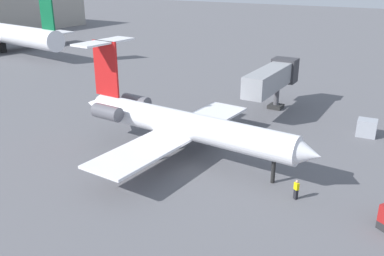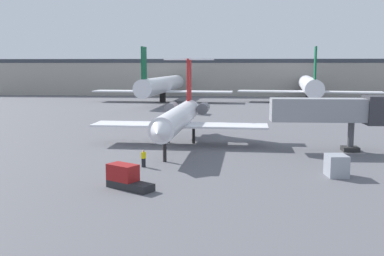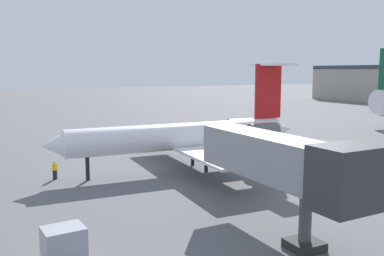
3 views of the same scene
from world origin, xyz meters
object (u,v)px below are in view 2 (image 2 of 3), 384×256
object	(u,v)px
cargo_container_uld	(337,166)
parked_airliner_west_mid	(309,86)
ground_crew_marshaller	(144,158)
parked_airliner_west_end	(162,85)
regional_jet	(180,116)
baggage_tug_lead	(126,178)
jet_bridge	(337,111)

from	to	relation	value
cargo_container_uld	parked_airliner_west_mid	size ratio (longest dim) A/B	0.05
ground_crew_marshaller	parked_airliner_west_end	size ratio (longest dim) A/B	0.04
regional_jet	parked_airliner_west_mid	distance (m)	70.65
ground_crew_marshaller	baggage_tug_lead	bearing A→B (deg)	-89.75
parked_airliner_west_mid	ground_crew_marshaller	bearing A→B (deg)	-110.07
regional_jet	jet_bridge	distance (m)	18.33
baggage_tug_lead	parked_airliner_west_end	world-z (taller)	parked_airliner_west_end
jet_bridge	regional_jet	bearing A→B (deg)	171.56
parked_airliner_west_end	jet_bridge	bearing A→B (deg)	-66.02
baggage_tug_lead	parked_airliner_west_end	xyz separation A→B (m)	(-9.46, 84.15, 3.56)
parked_airliner_west_end	parked_airliner_west_mid	distance (m)	38.03
jet_bridge	baggage_tug_lead	distance (m)	27.02
regional_jet	parked_airliner_west_mid	size ratio (longest dim) A/B	0.61
cargo_container_uld	parked_airliner_west_end	size ratio (longest dim) A/B	0.05
jet_bridge	parked_airliner_west_mid	xyz separation A→B (m)	(8.39, 68.18, -0.18)
jet_bridge	parked_airliner_west_end	bearing A→B (deg)	113.98
regional_jet	parked_airliner_west_end	distance (m)	64.89
cargo_container_uld	parked_airliner_west_end	distance (m)	83.29
jet_bridge	parked_airliner_west_mid	size ratio (longest dim) A/B	0.30
jet_bridge	parked_airliner_west_end	distance (m)	72.83
regional_jet	baggage_tug_lead	bearing A→B (deg)	-95.76
regional_jet	parked_airliner_west_mid	world-z (taller)	parked_airliner_west_mid
jet_bridge	baggage_tug_lead	xyz separation A→B (m)	(-20.15, -17.61, -3.73)
parked_airliner_west_mid	cargo_container_uld	bearing A→B (deg)	-97.80
ground_crew_marshaller	cargo_container_uld	xyz separation A→B (m)	(17.56, -2.18, 0.10)
parked_airliner_west_end	ground_crew_marshaller	bearing A→B (deg)	-82.98
jet_bridge	parked_airliner_west_mid	bearing A→B (deg)	82.99
regional_jet	ground_crew_marshaller	bearing A→B (deg)	-99.31
regional_jet	parked_airliner_west_end	world-z (taller)	parked_airliner_west_end
regional_jet	jet_bridge	world-z (taller)	regional_jet
regional_jet	baggage_tug_lead	size ratio (longest dim) A/B	6.39
jet_bridge	parked_airliner_west_end	world-z (taller)	parked_airliner_west_end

